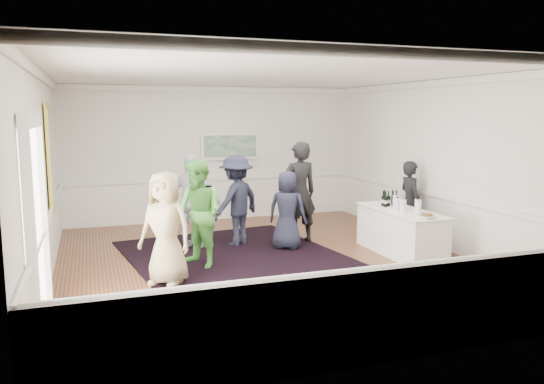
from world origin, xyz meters
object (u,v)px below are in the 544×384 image
object	(u,v)px
bartender	(410,202)
guest_tan	(166,228)
guest_green	(198,214)
guest_navy	(287,210)
guest_lilac	(193,202)
guest_dark_b	(299,193)
ice_bucket	(397,202)
serving_table	(400,232)
guest_dark_a	(236,201)
nut_bowl	(427,216)

from	to	relation	value
bartender	guest_tan	distance (m)	5.13
guest_green	guest_navy	distance (m)	1.94
bartender	guest_lilac	world-z (taller)	guest_lilac
guest_dark_b	ice_bucket	size ratio (longest dim) A/B	7.76
serving_table	guest_dark_a	bearing A→B (deg)	148.19
guest_lilac	ice_bucket	xyz separation A→B (m)	(3.50, -1.48, 0.03)
guest_dark_b	nut_bowl	size ratio (longest dim) A/B	7.20
guest_lilac	nut_bowl	xyz separation A→B (m)	(3.47, -2.46, -0.04)
guest_green	guest_dark_a	distance (m)	1.60
bartender	nut_bowl	size ratio (longest dim) A/B	5.82
guest_lilac	guest_dark_b	size ratio (longest dim) A/B	0.90
guest_lilac	guest_dark_b	bearing A→B (deg)	-155.60
guest_tan	nut_bowl	size ratio (longest dim) A/B	6.13
ice_bucket	serving_table	bearing A→B (deg)	-89.43
guest_dark_b	ice_bucket	xyz separation A→B (m)	(1.42, -1.28, -0.07)
guest_lilac	nut_bowl	size ratio (longest dim) A/B	6.47
guest_navy	serving_table	bearing A→B (deg)	-174.31
serving_table	bartender	world-z (taller)	bartender
guest_green	ice_bucket	world-z (taller)	guest_green
guest_dark_a	nut_bowl	size ratio (longest dim) A/B	6.30
serving_table	ice_bucket	bearing A→B (deg)	90.57
guest_dark_b	guest_tan	bearing A→B (deg)	27.23
bartender	ice_bucket	world-z (taller)	bartender
guest_lilac	serving_table	bearing A→B (deg)	-175.12
serving_table	guest_lilac	xyz separation A→B (m)	(-3.51, 1.64, 0.49)
guest_green	guest_navy	bearing A→B (deg)	81.44
guest_tan	guest_dark_b	world-z (taller)	guest_dark_b
guest_navy	nut_bowl	distance (m)	2.58
guest_dark_a	nut_bowl	distance (m)	3.60
bartender	guest_navy	size ratio (longest dim) A/B	1.09
guest_green	nut_bowl	distance (m)	3.81
guest_lilac	nut_bowl	bearing A→B (deg)	174.56
guest_dark_b	ice_bucket	bearing A→B (deg)	133.27
bartender	guest_navy	distance (m)	2.55
guest_dark_a	bartender	bearing A→B (deg)	132.79
guest_green	guest_dark_a	size ratio (longest dim) A/B	1.03
guest_lilac	guest_dark_b	world-z (taller)	guest_dark_b
guest_green	guest_dark_a	xyz separation A→B (m)	(0.99, 1.25, -0.02)
ice_bucket	nut_bowl	distance (m)	0.98
nut_bowl	guest_lilac	bearing A→B (deg)	144.65
guest_green	guest_dark_a	bearing A→B (deg)	113.48
guest_lilac	guest_tan	bearing A→B (deg)	98.36
bartender	ice_bucket	bearing A→B (deg)	134.64
serving_table	guest_lilac	world-z (taller)	guest_lilac
guest_tan	guest_dark_a	xyz separation A→B (m)	(1.64, 1.99, 0.02)
nut_bowl	bartender	bearing A→B (deg)	65.17
ice_bucket	guest_navy	bearing A→B (deg)	153.99
serving_table	guest_lilac	distance (m)	3.90
guest_dark_a	guest_dark_b	distance (m)	1.25
serving_table	guest_tan	xyz separation A→B (m)	(-4.29, -0.35, 0.44)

